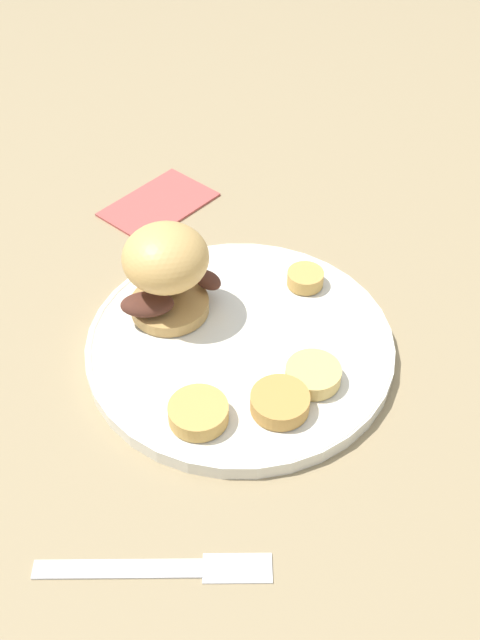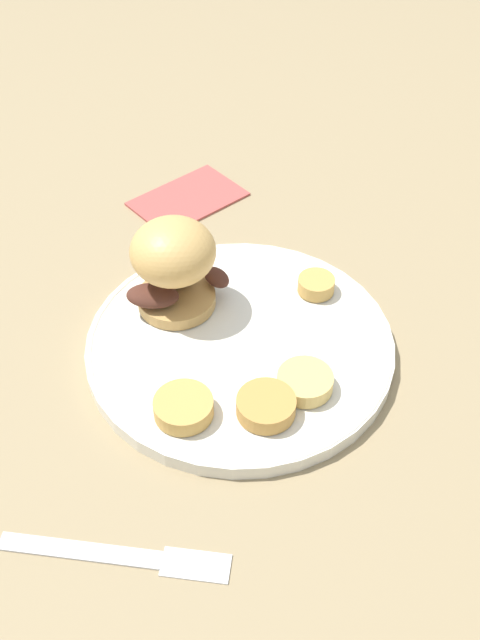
# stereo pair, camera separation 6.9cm
# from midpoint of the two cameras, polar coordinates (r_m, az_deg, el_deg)

# --- Properties ---
(ground_plane) EXTENTS (4.00, 4.00, 0.00)m
(ground_plane) POSITION_cam_midpoint_polar(r_m,az_deg,el_deg) (0.72, -2.74, -2.50)
(ground_plane) COLOR #937F5B
(dinner_plate) EXTENTS (0.29, 0.29, 0.02)m
(dinner_plate) POSITION_cam_midpoint_polar(r_m,az_deg,el_deg) (0.72, -2.77, -1.99)
(dinner_plate) COLOR white
(dinner_plate) RESTS_ON ground_plane
(sandwich) EXTENTS (0.11, 0.10, 0.10)m
(sandwich) POSITION_cam_midpoint_polar(r_m,az_deg,el_deg) (0.71, -8.48, 3.73)
(sandwich) COLOR tan
(sandwich) RESTS_ON dinner_plate
(potato_round_0) EXTENTS (0.05, 0.05, 0.02)m
(potato_round_0) POSITION_cam_midpoint_polar(r_m,az_deg,el_deg) (0.64, -6.29, -7.20)
(potato_round_0) COLOR tan
(potato_round_0) RESTS_ON dinner_plate
(potato_round_1) EXTENTS (0.05, 0.05, 0.02)m
(potato_round_1) POSITION_cam_midpoint_polar(r_m,az_deg,el_deg) (0.65, -0.00, -6.45)
(potato_round_1) COLOR #BC8942
(potato_round_1) RESTS_ON dinner_plate
(potato_round_2) EXTENTS (0.04, 0.04, 0.02)m
(potato_round_2) POSITION_cam_midpoint_polar(r_m,az_deg,el_deg) (0.76, 2.42, 3.08)
(potato_round_2) COLOR tan
(potato_round_2) RESTS_ON dinner_plate
(potato_round_3) EXTENTS (0.05, 0.05, 0.02)m
(potato_round_3) POSITION_cam_midpoint_polar(r_m,az_deg,el_deg) (0.67, 2.66, -4.32)
(potato_round_3) COLOR #DBB766
(potato_round_3) RESTS_ON dinner_plate
(fork) EXTENTS (0.17, 0.10, 0.00)m
(fork) POSITION_cam_midpoint_polar(r_m,az_deg,el_deg) (0.60, -9.82, -18.35)
(fork) COLOR silver
(fork) RESTS_ON ground_plane
(napkin) EXTENTS (0.15, 0.12, 0.01)m
(napkin) POSITION_cam_midpoint_polar(r_m,az_deg,el_deg) (0.91, -8.41, 8.69)
(napkin) COLOR #B24C47
(napkin) RESTS_ON ground_plane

